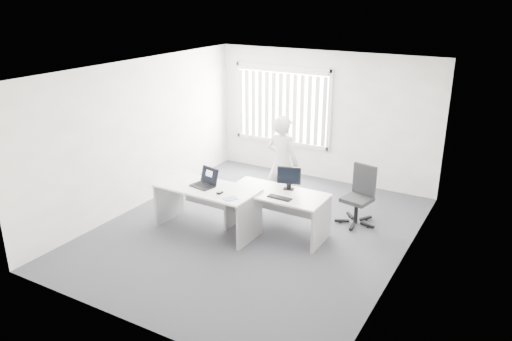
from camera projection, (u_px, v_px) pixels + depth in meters
The scene contains 18 objects.
ground at pixel (254, 230), 8.74m from camera, with size 6.00×6.00×0.00m, color #47474D.
wall_back at pixel (324, 117), 10.71m from camera, with size 5.00×0.02×2.80m, color white.
wall_front at pixel (126, 224), 5.81m from camera, with size 5.00×0.02×2.80m, color white.
wall_left at pixel (140, 134), 9.43m from camera, with size 0.02×6.00×2.80m, color white.
wall_right at pixel (406, 182), 7.09m from camera, with size 0.02×6.00×2.80m, color white.
ceiling at pixel (254, 70), 7.78m from camera, with size 5.00×6.00×0.02m, color white.
window at pixel (282, 105), 11.09m from camera, with size 2.32×0.06×1.76m, color silver.
blinds at pixel (281, 107), 11.05m from camera, with size 2.20×0.10×1.50m, color silver, non-canonical shape.
desk_near at pixel (207, 199), 8.59m from camera, with size 1.79×0.87×0.81m.
desk_far at pixel (277, 204), 8.45m from camera, with size 1.69×0.80×0.77m.
office_chair at pixel (358, 206), 8.93m from camera, with size 0.72×0.72×1.07m.
person at pixel (283, 163), 9.31m from camera, with size 0.67×0.44×1.84m, color silver.
laptop at pixel (202, 178), 8.47m from camera, with size 0.39×0.35×0.30m, color black, non-canonical shape.
paper_sheet at pixel (218, 193), 8.26m from camera, with size 0.32×0.23×0.00m, color silver.
mouse at pixel (220, 192), 8.22m from camera, with size 0.07×0.11×0.05m, color #AAAAAD, non-canonical shape.
booklet at pixel (230, 199), 8.02m from camera, with size 0.16×0.22×0.01m, color white.
keyboard at pixel (280, 198), 8.13m from camera, with size 0.41×0.14×0.02m, color black.
monitor at pixel (289, 178), 8.43m from camera, with size 0.40×0.12×0.40m, color black, non-canonical shape.
Camera 1 is at (3.92, -6.80, 3.98)m, focal length 35.00 mm.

